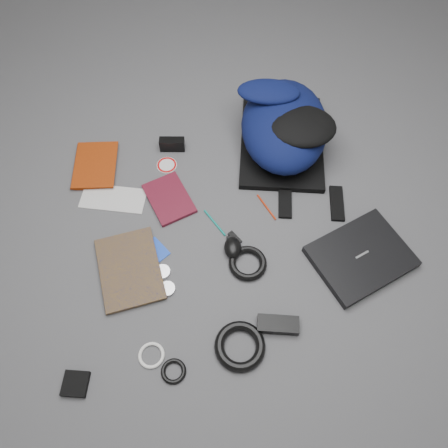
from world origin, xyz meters
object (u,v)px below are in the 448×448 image
object	(u,v)px
compact_camera	(172,144)
power_brick	(278,325)
textbook_red	(74,166)
dvd_case	(169,199)
backpack	(284,125)
comic_book	(100,277)
mouse	(233,248)
pouch	(75,384)
laptop	(361,257)

from	to	relation	value
compact_camera	power_brick	size ratio (longest dim) A/B	0.74
textbook_red	dvd_case	size ratio (longest dim) A/B	1.11
backpack	comic_book	world-z (taller)	backpack
mouse	power_brick	bearing A→B (deg)	-65.19
compact_camera	mouse	distance (m)	0.53
comic_book	power_brick	world-z (taller)	power_brick
pouch	comic_book	bearing A→B (deg)	67.93
compact_camera	comic_book	bearing A→B (deg)	-110.64
dvd_case	power_brick	bearing A→B (deg)	-79.45
mouse	pouch	xyz separation A→B (m)	(-0.61, -0.29, -0.01)
dvd_case	pouch	bearing A→B (deg)	-137.41
textbook_red	power_brick	distance (m)	1.03
laptop	mouse	bearing A→B (deg)	146.89
backpack	textbook_red	world-z (taller)	backpack
compact_camera	mouse	size ratio (longest dim) A/B	1.15
dvd_case	compact_camera	distance (m)	0.25
backpack	textbook_red	bearing A→B (deg)	-167.89
comic_book	power_brick	size ratio (longest dim) A/B	2.10
laptop	backpack	bearing A→B (deg)	85.93
backpack	comic_book	bearing A→B (deg)	-134.38
compact_camera	power_brick	xyz separation A→B (m)	(0.14, -0.84, -0.01)
backpack	laptop	xyz separation A→B (m)	(0.07, -0.59, -0.09)
backpack	comic_book	distance (m)	0.92
comic_book	compact_camera	world-z (taller)	compact_camera
laptop	pouch	xyz separation A→B (m)	(-1.04, -0.12, -0.01)
backpack	pouch	bearing A→B (deg)	-122.46
dvd_case	pouch	size ratio (longest dim) A/B	2.67
compact_camera	dvd_case	bearing A→B (deg)	-89.69
laptop	compact_camera	xyz separation A→B (m)	(-0.52, 0.70, 0.01)
mouse	dvd_case	bearing A→B (deg)	135.27
compact_camera	power_brick	distance (m)	0.85
dvd_case	compact_camera	bearing A→B (deg)	62.60
dvd_case	mouse	size ratio (longest dim) A/B	2.33
comic_book	mouse	xyz separation A→B (m)	(0.48, -0.04, 0.01)
power_brick	pouch	xyz separation A→B (m)	(-0.67, 0.02, -0.01)
dvd_case	mouse	xyz separation A→B (m)	(0.17, -0.29, 0.02)
laptop	comic_book	xyz separation A→B (m)	(-0.91, 0.21, -0.01)
laptop	compact_camera	world-z (taller)	compact_camera
laptop	dvd_case	bearing A→B (deg)	131.17
laptop	mouse	world-z (taller)	mouse
compact_camera	laptop	bearing A→B (deg)	-35.46
compact_camera	pouch	xyz separation A→B (m)	(-0.52, -0.82, -0.02)
laptop	comic_book	world-z (taller)	laptop
compact_camera	power_brick	bearing A→B (deg)	-62.30
compact_camera	mouse	bearing A→B (deg)	-62.36
comic_book	pouch	distance (m)	0.36
laptop	power_brick	size ratio (longest dim) A/B	2.42
textbook_red	dvd_case	bearing A→B (deg)	-23.39
dvd_case	compact_camera	xyz separation A→B (m)	(0.08, 0.24, 0.02)
dvd_case	pouch	world-z (taller)	pouch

